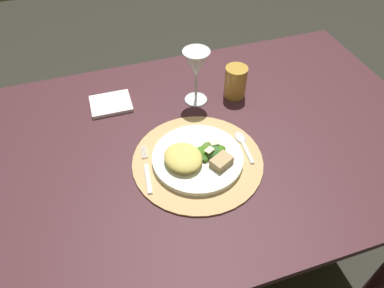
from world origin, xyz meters
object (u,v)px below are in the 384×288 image
Objects in this scene: dining_table at (207,169)px; napkin at (111,104)px; wine_glass at (196,66)px; fork at (147,171)px; spoon at (242,142)px; dinner_plate at (198,158)px; amber_tumbler at (235,82)px.

dining_table is 10.50× the size of napkin.
dining_table is 7.41× the size of wine_glass.
napkin is at bearing 98.51° from fork.
fork reaches higher than dining_table.
wine_glass reaches higher than napkin.
dining_table is 0.26m from fork.
napkin reaches higher than dining_table.
spoon is 0.69× the size of wine_glass.
spoon is 0.27m from wine_glass.
spoon is 0.44m from napkin.
fork is 1.33× the size of spoon.
dinner_plate is at bearing -107.44° from wine_glass.
dinner_plate reaches higher than fork.
dining_table is at bearing -132.55° from amber_tumbler.
wine_glass is at bearing -12.51° from napkin.
dinner_plate is 1.49× the size of fork.
dinner_plate is 1.98× the size of spoon.
dining_table is at bearing -43.44° from napkin.
napkin is at bearing 167.49° from wine_glass.
dinner_plate is at bearing -127.75° from dining_table.
dining_table is at bearing -96.29° from wine_glass.
amber_tumbler reaches higher than napkin.
wine_glass is 0.15m from amber_tumbler.
amber_tumbler is at bearing 73.03° from spoon.
spoon is at bearing -32.48° from dining_table.
wine_glass is 1.73× the size of amber_tumbler.
napkin is (-0.25, 0.24, 0.15)m from dining_table.
amber_tumbler reaches higher than dinner_plate.
wine_glass is at bearing 174.11° from amber_tumbler.
dinner_plate is at bearing -170.19° from spoon.
fork is 0.31m from napkin.
dinner_plate is 0.15m from spoon.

